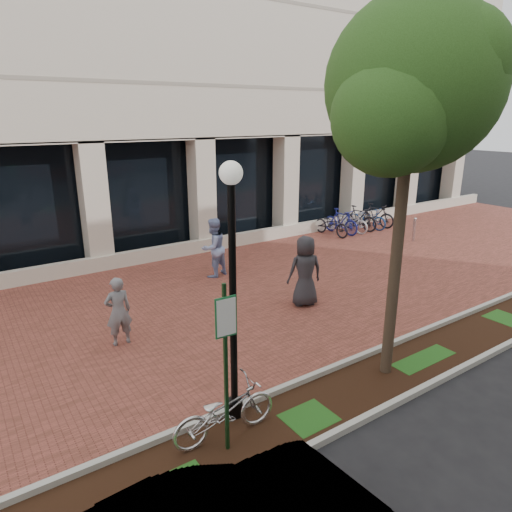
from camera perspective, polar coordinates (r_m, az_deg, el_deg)
ground at (r=13.00m, az=-4.12°, el=-5.48°), size 120.00×120.00×0.00m
brick_plaza at (r=13.00m, az=-4.12°, el=-5.46°), size 40.00×9.00×0.01m
planting_strip at (r=9.35m, az=13.02°, el=-15.67°), size 40.00×1.50×0.01m
curb_plaza_side at (r=9.75m, az=9.75°, el=-13.57°), size 40.00×0.12×0.12m
curb_street_side at (r=8.92m, az=16.71°, el=-17.31°), size 40.00×0.12×0.12m
parking_sign at (r=6.78m, az=-3.78°, el=-11.70°), size 0.34×0.07×2.77m
lamppost at (r=7.25m, az=-2.93°, el=-3.34°), size 0.36×0.36×4.38m
street_tree at (r=8.67m, az=18.94°, el=18.32°), size 3.57×2.98×7.00m
locked_bicycle at (r=7.73m, az=-3.94°, el=-18.80°), size 1.83×0.70×0.95m
pedestrian_left at (r=10.72m, az=-16.83°, el=-6.65°), size 0.60×0.40×1.61m
pedestrian_mid at (r=14.60m, az=-5.34°, el=1.03°), size 1.09×0.95×1.91m
pedestrian_right at (r=12.38m, az=6.14°, el=-1.89°), size 1.10×0.88×1.95m
bollard at (r=19.82m, az=19.15°, el=3.16°), size 0.12×0.12×1.01m
bike_rack_cluster at (r=20.89m, az=12.14°, el=4.45°), size 3.67×1.99×1.10m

